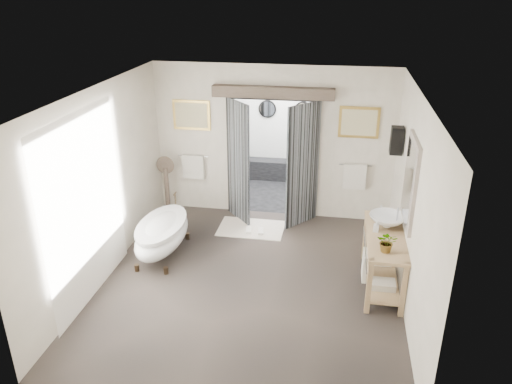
% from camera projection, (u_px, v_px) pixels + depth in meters
% --- Properties ---
extents(ground_plane, '(5.00, 5.00, 0.00)m').
position_uv_depth(ground_plane, '(249.00, 282.00, 7.66)').
color(ground_plane, '#443A33').
extents(room_shell, '(4.52, 5.02, 2.91)m').
position_uv_depth(room_shell, '(245.00, 172.00, 6.82)').
color(room_shell, silver).
rests_on(room_shell, ground_plane).
extents(shower_room, '(2.22, 2.01, 2.51)m').
position_uv_depth(shower_room, '(282.00, 146.00, 10.91)').
color(shower_room, black).
rests_on(shower_room, ground_plane).
extents(back_wall_dressing, '(3.82, 0.72, 2.52)m').
position_uv_depth(back_wall_dressing, '(272.00, 140.00, 9.13)').
color(back_wall_dressing, black).
rests_on(back_wall_dressing, ground_plane).
extents(clawfoot_tub, '(0.73, 1.64, 0.80)m').
position_uv_depth(clawfoot_tub, '(162.00, 233.00, 8.27)').
color(clawfoot_tub, '#413221').
rests_on(clawfoot_tub, ground_plane).
extents(vanity, '(0.57, 1.60, 0.85)m').
position_uv_depth(vanity, '(382.00, 256.00, 7.39)').
color(vanity, tan).
rests_on(vanity, ground_plane).
extents(pedestal_mirror, '(0.35, 0.23, 1.20)m').
position_uv_depth(pedestal_mirror, '(167.00, 189.00, 9.68)').
color(pedestal_mirror, brown).
rests_on(pedestal_mirror, ground_plane).
extents(rug, '(1.21, 0.81, 0.01)m').
position_uv_depth(rug, '(251.00, 228.00, 9.28)').
color(rug, beige).
rests_on(rug, ground_plane).
extents(slippers, '(0.36, 0.26, 0.05)m').
position_uv_depth(slippers, '(255.00, 231.00, 9.12)').
color(slippers, white).
rests_on(slippers, rug).
extents(basin, '(0.58, 0.58, 0.19)m').
position_uv_depth(basin, '(387.00, 221.00, 7.48)').
color(basin, white).
rests_on(basin, vanity).
extents(plant, '(0.30, 0.27, 0.30)m').
position_uv_depth(plant, '(387.00, 242.00, 6.76)').
color(plant, gray).
rests_on(plant, vanity).
extents(soap_bottle_a, '(0.09, 0.09, 0.17)m').
position_uv_depth(soap_bottle_a, '(376.00, 226.00, 7.32)').
color(soap_bottle_a, gray).
rests_on(soap_bottle_a, vanity).
extents(soap_bottle_b, '(0.16, 0.16, 0.16)m').
position_uv_depth(soap_bottle_b, '(381.00, 210.00, 7.85)').
color(soap_bottle_b, gray).
rests_on(soap_bottle_b, vanity).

